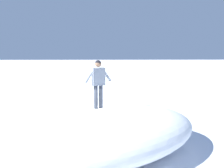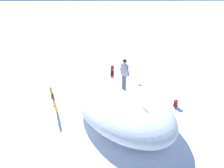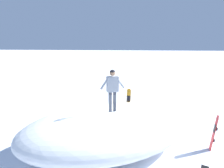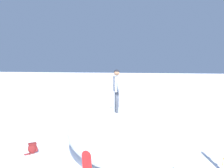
% 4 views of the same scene
% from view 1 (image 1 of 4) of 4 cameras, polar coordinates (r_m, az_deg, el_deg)
% --- Properties ---
extents(ground, '(240.00, 240.00, 0.00)m').
position_cam_1_polar(ground, '(9.20, 1.56, -16.51)').
color(ground, white).
extents(snow_mound, '(8.81, 7.51, 1.79)m').
position_cam_1_polar(snow_mound, '(8.44, -1.65, -12.25)').
color(snow_mound, white).
rests_on(snow_mound, ground).
extents(snowboarder_standing, '(0.98, 0.53, 1.76)m').
position_cam_1_polar(snowboarder_standing, '(8.14, -3.53, 1.16)').
color(snowboarder_standing, '#333842').
rests_on(snowboarder_standing, snow_mound).
extents(backpack_near, '(0.53, 0.51, 0.47)m').
position_cam_1_polar(backpack_near, '(12.07, -7.54, -9.33)').
color(backpack_near, maroon).
rests_on(backpack_near, ground).
extents(backpack_far, '(0.43, 0.59, 0.48)m').
position_cam_1_polar(backpack_far, '(10.77, -21.57, -11.95)').
color(backpack_far, black).
rests_on(backpack_far, ground).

